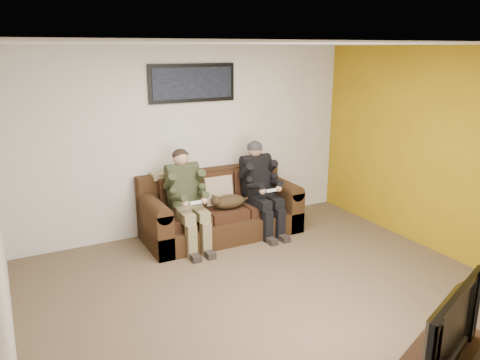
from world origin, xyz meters
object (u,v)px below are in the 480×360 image
cat (228,202)px  framed_poster (193,83)px  person_left (186,194)px  sofa (219,211)px  television (439,325)px  person_right (260,182)px

cat → framed_poster: framed_poster is taller
framed_poster → person_left: bearing=-122.2°
sofa → person_left: person_left is taller
cat → framed_poster: (-0.23, 0.60, 1.57)m
television → framed_poster: bearing=70.1°
television → person_right: bearing=58.4°
cat → television: 3.57m
person_right → cat: size_ratio=1.97×
person_right → television: (-0.63, -3.60, -0.03)m
person_right → framed_poster: framed_poster is taller
framed_poster → television: 4.40m
framed_poster → television: bearing=-88.3°
framed_poster → television: size_ratio=1.21×
television → person_left: bearing=76.0°
person_left → person_right: person_right is taller
framed_poster → cat: bearing=-69.0°
sofa → person_right: person_right is taller
person_right → framed_poster: 1.67m
sofa → framed_poster: (-0.20, 0.39, 1.76)m
person_right → cat: bearing=-176.5°
person_left → cat: bearing=-3.1°
person_left → cat: (0.59, -0.03, -0.19)m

